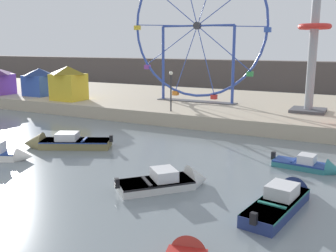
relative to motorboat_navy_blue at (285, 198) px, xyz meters
The scene contains 11 objects.
quay_promenade 26.36m from the motorboat_navy_blue, 125.88° to the left, with size 110.00×19.02×1.14m, color #B7A88E.
distant_town_skyline 45.34m from the motorboat_navy_blue, 109.94° to the left, with size 140.00×3.00×4.40m, color #564C47.
motorboat_navy_blue is the anchor object (origin of this frame).
motorboat_teal_painted 5.46m from the motorboat_navy_blue, 85.52° to the left, with size 3.85×1.57×1.21m.
motorboat_pale_grey 5.20m from the motorboat_navy_blue, behind, with size 4.15×4.31×1.51m.
motorboat_olive_wood 15.34m from the motorboat_navy_blue, 169.69° to the left, with size 5.86×3.87×1.50m.
ferris_wheel_blue_frame 24.16m from the motorboat_navy_blue, 122.71° to the left, with size 14.11×1.20×14.28m.
drop_tower_steel_tower 19.43m from the motorboat_navy_blue, 94.78° to the left, with size 2.80×2.80×13.71m.
carnival_booth_blue_tent 33.79m from the motorboat_navy_blue, 152.33° to the left, with size 3.32×3.17×3.04m.
carnival_booth_yellow_awning 28.34m from the motorboat_navy_blue, 149.77° to the left, with size 3.43×2.88×3.47m.
promenade_lamp_near 17.90m from the motorboat_navy_blue, 132.84° to the left, with size 0.32×0.32×3.40m.
Camera 1 is at (18.03, -11.13, 6.70)m, focal length 40.90 mm.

